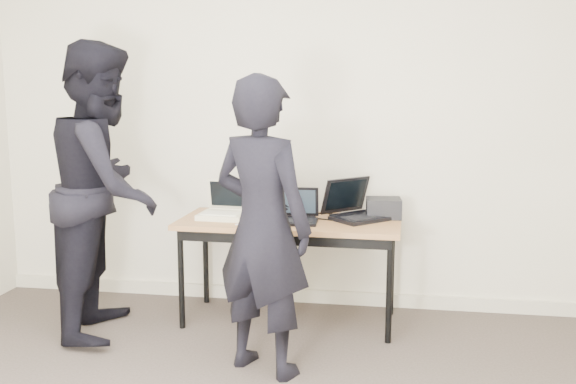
% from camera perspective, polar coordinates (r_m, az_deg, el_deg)
% --- Properties ---
extents(room, '(4.60, 4.60, 2.80)m').
position_cam_1_polar(room, '(2.52, -8.16, 3.16)').
color(room, '#433933').
rests_on(room, ground).
extents(desk, '(1.52, 0.69, 0.72)m').
position_cam_1_polar(desk, '(4.37, 0.11, -3.28)').
color(desk, '#956438').
rests_on(desk, ground).
extents(laptop_beige, '(0.33, 0.32, 0.25)m').
position_cam_1_polar(laptop_beige, '(4.47, -5.67, -1.60)').
color(laptop_beige, beige).
rests_on(laptop_beige, desk).
extents(laptop_center, '(0.30, 0.29, 0.22)m').
position_cam_1_polar(laptop_center, '(4.31, 0.72, -1.98)').
color(laptop_center, black).
rests_on(laptop_center, desk).
extents(laptop_right, '(0.51, 0.51, 0.27)m').
position_cam_1_polar(laptop_right, '(4.43, 6.03, -1.56)').
color(laptop_right, black).
rests_on(laptop_right, desk).
extents(leather_satchel, '(0.38, 0.22, 0.25)m').
position_cam_1_polar(leather_satchel, '(4.59, -1.64, -0.31)').
color(leather_satchel, brown).
rests_on(leather_satchel, desk).
extents(tissue, '(0.14, 0.11, 0.08)m').
position_cam_1_polar(tissue, '(4.56, -1.28, 1.63)').
color(tissue, white).
rests_on(tissue, leather_satchel).
extents(equipment_box, '(0.25, 0.22, 0.14)m').
position_cam_1_polar(equipment_box, '(4.48, 8.49, -1.42)').
color(equipment_box, black).
rests_on(equipment_box, desk).
extents(power_brick, '(0.08, 0.05, 0.03)m').
position_cam_1_polar(power_brick, '(4.23, -3.19, -2.70)').
color(power_brick, black).
rests_on(power_brick, desk).
extents(cables, '(1.14, 0.49, 0.01)m').
position_cam_1_polar(cables, '(4.36, 0.74, -2.48)').
color(cables, black).
rests_on(cables, desk).
extents(person_typist, '(0.73, 0.62, 1.69)m').
position_cam_1_polar(person_typist, '(3.58, -2.30, -3.11)').
color(person_typist, black).
rests_on(person_typist, ground).
extents(person_observer, '(0.88, 1.04, 1.91)m').
position_cam_1_polar(person_observer, '(4.36, -15.93, 0.24)').
color(person_observer, black).
rests_on(person_observer, ground).
extents(baseboard, '(4.50, 0.03, 0.10)m').
position_cam_1_polar(baseboard, '(4.94, 0.03, -9.12)').
color(baseboard, beige).
rests_on(baseboard, ground).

